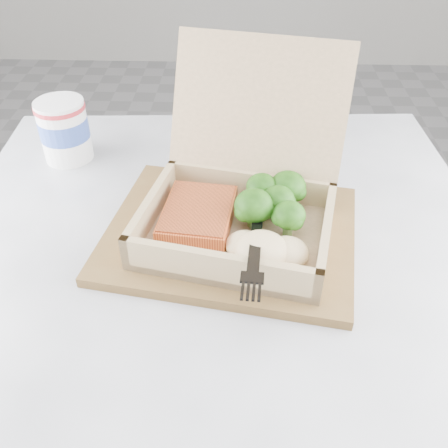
{
  "coord_description": "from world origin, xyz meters",
  "views": [
    {
      "loc": [
        -0.1,
        -0.93,
        1.12
      ],
      "look_at": [
        -0.12,
        -0.46,
        0.74
      ],
      "focal_mm": 40.0,
      "sensor_mm": 36.0,
      "label": 1
    }
  ],
  "objects_px": {
    "cafe_table": "(221,332)",
    "takeout_container": "(244,186)",
    "serving_tray": "(230,233)",
    "paper_cup": "(64,129)"
  },
  "relations": [
    {
      "from": "cafe_table",
      "to": "takeout_container",
      "type": "distance_m",
      "value": 0.25
    },
    {
      "from": "cafe_table",
      "to": "serving_tray",
      "type": "distance_m",
      "value": 0.19
    },
    {
      "from": "serving_tray",
      "to": "takeout_container",
      "type": "distance_m",
      "value": 0.06
    },
    {
      "from": "cafe_table",
      "to": "serving_tray",
      "type": "height_order",
      "value": "serving_tray"
    },
    {
      "from": "cafe_table",
      "to": "takeout_container",
      "type": "bearing_deg",
      "value": 51.16
    },
    {
      "from": "takeout_container",
      "to": "cafe_table",
      "type": "bearing_deg",
      "value": -116.74
    },
    {
      "from": "paper_cup",
      "to": "takeout_container",
      "type": "bearing_deg",
      "value": -30.41
    },
    {
      "from": "cafe_table",
      "to": "takeout_container",
      "type": "xyz_separation_m",
      "value": [
        0.03,
        0.04,
        0.24
      ]
    },
    {
      "from": "serving_tray",
      "to": "takeout_container",
      "type": "xyz_separation_m",
      "value": [
        0.02,
        0.02,
        0.06
      ]
    },
    {
      "from": "cafe_table",
      "to": "paper_cup",
      "type": "xyz_separation_m",
      "value": [
        -0.25,
        0.2,
        0.23
      ]
    }
  ]
}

